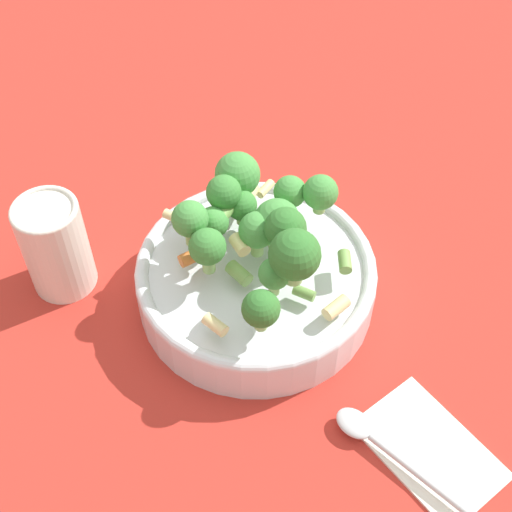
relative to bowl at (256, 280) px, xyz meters
name	(u,v)px	position (x,y,z in m)	size (l,w,h in m)	color
ground_plane	(256,297)	(0.00, 0.00, -0.03)	(3.00, 3.00, 0.00)	#B72D23
bowl	(256,280)	(0.00, 0.00, 0.00)	(0.24, 0.24, 0.05)	silver
pasta_salad	(258,224)	(0.00, -0.01, 0.07)	(0.19, 0.20, 0.09)	#8CB766
cup	(56,243)	(0.20, 0.00, 0.03)	(0.07, 0.07, 0.11)	silver
napkin	(430,449)	(-0.17, 0.15, -0.03)	(0.14, 0.15, 0.01)	white
spoon	(385,448)	(-0.13, 0.16, -0.02)	(0.14, 0.11, 0.01)	silver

